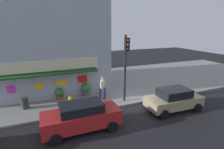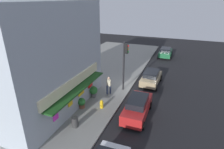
{
  "view_description": "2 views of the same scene",
  "coord_description": "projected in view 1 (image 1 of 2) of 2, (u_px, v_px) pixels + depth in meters",
  "views": [
    {
      "loc": [
        -6.86,
        -10.81,
        5.87
      ],
      "look_at": [
        -1.5,
        2.54,
        1.88
      ],
      "focal_mm": 27.86,
      "sensor_mm": 36.0,
      "label": 1
    },
    {
      "loc": [
        -18.19,
        -4.69,
        9.25
      ],
      "look_at": [
        -0.34,
        2.3,
        1.3
      ],
      "focal_mm": 29.91,
      "sensor_mm": 36.0,
      "label": 2
    }
  ],
  "objects": [
    {
      "name": "ground_plane",
      "position": [
        142.0,
        103.0,
        13.7
      ],
      "size": [
        58.58,
        58.58,
        0.0
      ],
      "primitive_type": "plane",
      "color": "black"
    },
    {
      "name": "parked_car_tan",
      "position": [
        174.0,
        99.0,
        12.48
      ],
      "size": [
        4.04,
        2.1,
        1.6
      ],
      "color": "#9E8966",
      "rests_on": "ground_plane"
    },
    {
      "name": "potted_plant_by_doorway",
      "position": [
        59.0,
        93.0,
        14.07
      ],
      "size": [
        0.68,
        0.68,
        0.95
      ],
      "color": "brown",
      "rests_on": "sidewalk"
    },
    {
      "name": "pedestrian",
      "position": [
        102.0,
        87.0,
        14.0
      ],
      "size": [
        0.52,
        0.53,
        1.85
      ],
      "color": "navy",
      "rests_on": "sidewalk"
    },
    {
      "name": "traffic_light",
      "position": [
        126.0,
        60.0,
        12.89
      ],
      "size": [
        0.32,
        0.58,
        5.14
      ],
      "color": "black",
      "rests_on": "sidewalk"
    },
    {
      "name": "parked_car_red",
      "position": [
        82.0,
        116.0,
        9.98
      ],
      "size": [
        4.47,
        1.97,
        1.69
      ],
      "color": "#AD1E1E",
      "rests_on": "ground_plane"
    },
    {
      "name": "fire_hydrant",
      "position": [
        70.0,
        101.0,
        12.86
      ],
      "size": [
        0.54,
        0.3,
        0.78
      ],
      "color": "gold",
      "rests_on": "sidewalk"
    },
    {
      "name": "potted_plant_by_window",
      "position": [
        86.0,
        88.0,
        14.76
      ],
      "size": [
        0.8,
        0.8,
        1.1
      ],
      "color": "#59595B",
      "rests_on": "sidewalk"
    },
    {
      "name": "sidewalk",
      "position": [
        114.0,
        82.0,
        18.79
      ],
      "size": [
        39.06,
        11.44,
        0.15
      ],
      "primitive_type": "cube",
      "color": "gray",
      "rests_on": "ground_plane"
    },
    {
      "name": "trash_can",
      "position": [
        25.0,
        103.0,
        12.44
      ],
      "size": [
        0.48,
        0.48,
        0.81
      ],
      "primitive_type": "cylinder",
      "color": "#2D2D2D",
      "rests_on": "sidewalk"
    },
    {
      "name": "corner_building",
      "position": [
        44.0,
        41.0,
        16.18
      ],
      "size": [
        10.7,
        8.19,
        8.9
      ],
      "color": "#9EA8B2",
      "rests_on": "sidewalk"
    }
  ]
}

